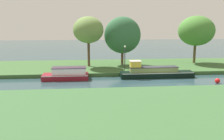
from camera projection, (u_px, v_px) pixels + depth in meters
ground_plane at (161, 80)px, 25.35m from camera, size 120.00×120.00×0.00m
riverbank_far at (145, 66)px, 32.15m from camera, size 72.00×10.00×0.40m
riverbank_near at (200, 108)px, 16.52m from camera, size 72.00×10.00×0.40m
black_barge at (155, 72)px, 26.39m from camera, size 7.87×1.51×1.85m
maroon_narrowboat at (67, 74)px, 25.51m from camera, size 4.70×1.87×1.28m
willow_tree_left at (88, 30)px, 29.74m from camera, size 3.69×3.97×6.15m
willow_tree_centre at (123, 35)px, 31.36m from camera, size 4.67×3.33×6.17m
willow_tree_right at (196, 31)px, 32.58m from camera, size 4.81×4.44×6.30m
lamp_post at (125, 55)px, 28.35m from camera, size 0.24×0.24×2.82m
mooring_post_near at (141, 69)px, 27.36m from camera, size 0.16×0.16×0.62m
channel_buoy at (217, 81)px, 23.93m from camera, size 0.48×0.48×0.48m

